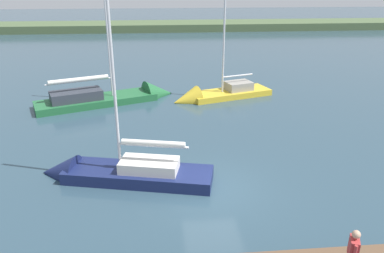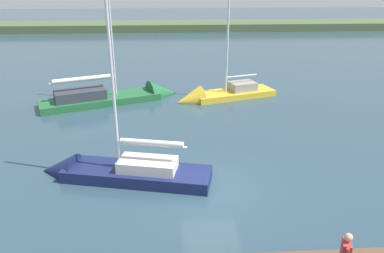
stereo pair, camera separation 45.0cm
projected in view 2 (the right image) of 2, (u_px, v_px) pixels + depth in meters
ground_plane at (211, 189)px, 15.45m from camera, size 200.00×200.00×0.00m
far_shoreline at (178, 29)px, 63.18m from camera, size 180.00×8.00×2.40m
sailboat_outer_mooring at (115, 174)px, 16.28m from camera, size 7.83×3.42×9.42m
sailboat_near_dock at (121, 98)px, 26.52m from camera, size 9.90×5.64×10.44m
sailboat_far_right at (217, 97)px, 26.95m from camera, size 7.74×4.23×9.22m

